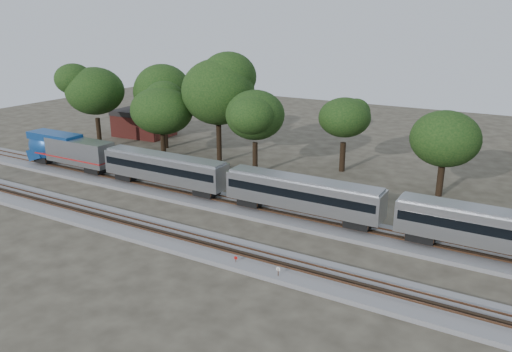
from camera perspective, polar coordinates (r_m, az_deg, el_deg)
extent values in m
plane|color=#383328|center=(50.32, -5.91, -5.71)|extent=(160.00, 160.00, 0.00)
cube|color=slate|center=(54.83, -2.26, -3.38)|extent=(160.00, 5.00, 0.40)
cube|color=brown|center=(54.10, -2.67, -3.17)|extent=(160.00, 0.08, 0.15)
cube|color=brown|center=(55.24, -1.87, -2.71)|extent=(160.00, 0.08, 0.15)
cube|color=slate|center=(47.35, -8.76, -7.11)|extent=(160.00, 5.00, 0.40)
cube|color=brown|center=(46.66, -9.33, -6.92)|extent=(160.00, 0.08, 0.15)
cube|color=brown|center=(47.67, -8.25, -6.31)|extent=(160.00, 0.08, 0.15)
cube|color=#AAADB1|center=(69.40, -19.51, 2.68)|extent=(10.02, 2.84, 3.12)
ellipsoid|color=navy|center=(74.96, -23.11, 3.15)|extent=(5.11, 2.95, 4.35)
cube|color=navy|center=(72.59, -22.04, 4.22)|extent=(8.04, 2.78, 0.95)
cube|color=black|center=(74.38, -22.97, 3.81)|extent=(0.42, 2.17, 1.24)
cube|color=#A51919|center=(70.44, -20.05, 2.16)|extent=(12.29, 2.88, 0.17)
cube|color=black|center=(75.26, -22.88, 1.85)|extent=(2.46, 2.08, 0.85)
cube|color=black|center=(67.80, -17.74, 0.78)|extent=(2.46, 2.08, 0.85)
cube|color=#AAADB1|center=(59.55, -10.40, 0.90)|extent=(16.45, 2.84, 2.84)
cube|color=black|center=(59.47, -10.41, 1.17)|extent=(15.88, 2.89, 0.85)
cube|color=gray|center=(59.15, -10.48, 2.26)|extent=(16.07, 2.27, 0.33)
cube|color=black|center=(63.97, -14.40, 0.08)|extent=(2.46, 2.08, 0.85)
cube|color=black|center=(56.59, -5.67, -1.74)|extent=(2.46, 2.08, 0.85)
cube|color=#AAADB1|center=(50.33, 5.34, -2.01)|extent=(16.45, 2.84, 2.84)
cube|color=black|center=(50.23, 5.35, -1.71)|extent=(15.88, 2.89, 0.85)
cube|color=gray|center=(49.86, 5.39, -0.42)|extent=(16.07, 2.27, 0.33)
cube|color=black|center=(53.54, -0.51, -2.80)|extent=(2.46, 2.08, 0.85)
cube|color=black|center=(49.00, 11.64, -5.18)|extent=(2.46, 2.08, 0.85)
cube|color=#AAADB1|center=(46.42, 25.81, -5.53)|extent=(16.45, 2.84, 2.84)
cube|color=black|center=(46.32, 25.86, -5.20)|extent=(15.88, 2.89, 0.85)
cube|color=gray|center=(45.90, 26.05, -3.84)|extent=(16.07, 2.27, 0.33)
cube|color=black|center=(47.71, 18.39, -6.41)|extent=(2.46, 2.08, 0.85)
cylinder|color=#512D19|center=(42.27, -2.32, -9.78)|extent=(0.05, 0.05, 0.82)
cylinder|color=red|center=(42.10, -2.33, -9.34)|extent=(0.28, 0.13, 0.29)
cylinder|color=#512D19|center=(40.20, 2.55, -11.15)|extent=(0.07, 0.07, 1.03)
cylinder|color=silver|center=(39.99, 2.56, -10.57)|extent=(0.37, 0.04, 0.37)
cube|color=#512D19|center=(41.72, -1.60, -10.57)|extent=(0.58, 0.47, 0.30)
cube|color=maroon|center=(89.93, -12.69, 5.69)|extent=(9.67, 7.01, 3.74)
cube|color=black|center=(89.50, -12.79, 7.12)|extent=(9.88, 7.22, 0.84)
cylinder|color=black|center=(82.52, -17.51, 4.66)|extent=(0.70, 0.70, 4.91)
ellipsoid|color=black|center=(81.37, -17.94, 9.23)|extent=(9.26, 9.26, 7.87)
cylinder|color=black|center=(80.60, -10.36, 4.83)|extent=(0.70, 0.70, 4.74)
ellipsoid|color=black|center=(79.45, -10.61, 9.36)|extent=(8.94, 8.94, 7.60)
cylinder|color=black|center=(73.66, -10.53, 3.28)|extent=(0.70, 0.70, 3.90)
ellipsoid|color=black|center=(72.56, -10.77, 7.34)|extent=(7.36, 7.36, 6.26)
cylinder|color=black|center=(71.40, -4.24, 3.71)|extent=(0.70, 0.70, 5.42)
ellipsoid|color=black|center=(70.00, -4.38, 9.56)|extent=(10.22, 10.22, 8.68)
cylinder|color=black|center=(65.98, -0.11, 2.06)|extent=(0.70, 0.70, 4.25)
ellipsoid|color=black|center=(64.67, -0.11, 6.99)|extent=(8.02, 8.02, 6.82)
cylinder|color=black|center=(68.09, 9.85, 2.17)|extent=(0.70, 0.70, 3.97)
ellipsoid|color=black|center=(66.87, 10.09, 6.61)|extent=(7.48, 7.48, 6.36)
cylinder|color=black|center=(61.58, 20.30, -0.50)|extent=(0.70, 0.70, 3.68)
ellipsoid|color=black|center=(60.31, 20.80, 4.01)|extent=(6.94, 6.94, 5.90)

